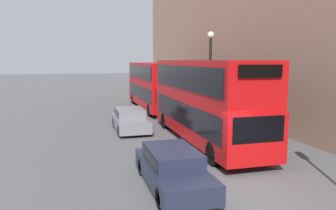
{
  "coord_description": "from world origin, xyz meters",
  "views": [
    {
      "loc": [
        -4.84,
        -9.84,
        4.35
      ],
      "look_at": [
        0.48,
        9.45,
        1.6
      ],
      "focal_mm": 35.0,
      "sensor_mm": 36.0,
      "label": 1
    }
  ],
  "objects_px": {
    "pedestrian": "(221,115)",
    "bus_leading": "(204,97)",
    "bus_second_in_queue": "(153,84)",
    "car_dark_sedan": "(172,167)",
    "car_hatchback": "(130,119)"
  },
  "relations": [
    {
      "from": "car_dark_sedan",
      "to": "pedestrian",
      "type": "height_order",
      "value": "pedestrian"
    },
    {
      "from": "car_hatchback",
      "to": "pedestrian",
      "type": "relative_size",
      "value": 2.39
    },
    {
      "from": "bus_second_in_queue",
      "to": "car_dark_sedan",
      "type": "relative_size",
      "value": 2.39
    },
    {
      "from": "car_hatchback",
      "to": "car_dark_sedan",
      "type": "bearing_deg",
      "value": -90.0
    },
    {
      "from": "pedestrian",
      "to": "bus_leading",
      "type": "bearing_deg",
      "value": -127.29
    },
    {
      "from": "car_dark_sedan",
      "to": "car_hatchback",
      "type": "distance_m",
      "value": 9.41
    },
    {
      "from": "bus_second_in_queue",
      "to": "car_dark_sedan",
      "type": "xyz_separation_m",
      "value": [
        -3.4,
        -18.02,
        -1.56
      ]
    },
    {
      "from": "bus_leading",
      "to": "car_dark_sedan",
      "type": "xyz_separation_m",
      "value": [
        -3.4,
        -5.66,
        -1.68
      ]
    },
    {
      "from": "car_dark_sedan",
      "to": "pedestrian",
      "type": "bearing_deg",
      "value": 56.6
    },
    {
      "from": "pedestrian",
      "to": "bus_second_in_queue",
      "type": "bearing_deg",
      "value": 105.27
    },
    {
      "from": "bus_leading",
      "to": "pedestrian",
      "type": "height_order",
      "value": "bus_leading"
    },
    {
      "from": "car_dark_sedan",
      "to": "car_hatchback",
      "type": "height_order",
      "value": "car_hatchback"
    },
    {
      "from": "bus_second_in_queue",
      "to": "pedestrian",
      "type": "distance_m",
      "value": 9.54
    },
    {
      "from": "car_dark_sedan",
      "to": "car_hatchback",
      "type": "bearing_deg",
      "value": 90.0
    },
    {
      "from": "bus_leading",
      "to": "pedestrian",
      "type": "bearing_deg",
      "value": 52.71
    }
  ]
}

